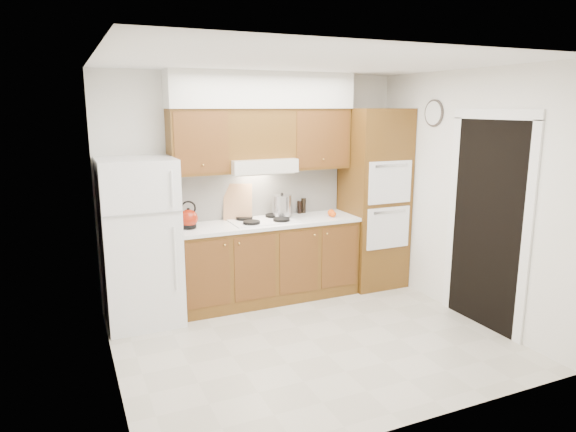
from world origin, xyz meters
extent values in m
plane|color=#BBB4A4|center=(0.00, 0.00, 0.00)|extent=(3.60, 3.60, 0.00)
plane|color=white|center=(0.00, 0.00, 2.60)|extent=(3.60, 3.60, 0.00)
cube|color=white|center=(0.00, 1.50, 1.30)|extent=(3.60, 0.02, 2.60)
cube|color=white|center=(-1.80, 0.00, 1.30)|extent=(0.02, 3.00, 2.60)
cube|color=white|center=(1.80, 0.00, 1.30)|extent=(0.02, 3.00, 2.60)
cube|color=white|center=(-1.41, 1.14, 0.86)|extent=(0.75, 0.72, 1.72)
cube|color=brown|center=(0.02, 1.20, 0.45)|extent=(2.11, 0.60, 0.90)
cube|color=white|center=(0.03, 1.19, 0.92)|extent=(2.13, 0.62, 0.04)
cube|color=white|center=(0.02, 1.49, 1.22)|extent=(2.11, 0.03, 0.56)
cube|color=brown|center=(1.44, 1.18, 1.10)|extent=(0.70, 0.65, 2.20)
cube|color=brown|center=(-0.71, 1.33, 1.85)|extent=(0.63, 0.33, 0.70)
cube|color=brown|center=(0.72, 1.33, 1.85)|extent=(0.73, 0.33, 0.70)
cube|color=silver|center=(-0.02, 1.27, 1.57)|extent=(0.75, 0.45, 0.15)
cube|color=brown|center=(-0.02, 1.33, 1.92)|extent=(0.75, 0.33, 0.55)
cube|color=silver|center=(0.03, 1.32, 2.40)|extent=(2.13, 0.36, 0.40)
cube|color=white|center=(-0.02, 1.21, 0.95)|extent=(0.74, 0.50, 0.01)
cube|color=black|center=(1.79, -0.35, 1.05)|extent=(0.02, 0.90, 2.10)
cylinder|color=#3F3833|center=(1.79, 0.55, 2.15)|extent=(0.02, 0.30, 0.30)
sphere|color=maroon|center=(-0.88, 1.19, 1.05)|extent=(0.26, 0.26, 0.20)
cube|color=tan|center=(-0.26, 1.40, 1.14)|extent=(0.34, 0.24, 0.43)
cylinder|color=#ABABAF|center=(0.24, 1.28, 1.09)|extent=(0.27, 0.27, 0.23)
cylinder|color=black|center=(0.33, 1.43, 1.05)|extent=(0.08, 0.08, 0.22)
cylinder|color=black|center=(0.61, 1.45, 1.03)|extent=(0.07, 0.07, 0.18)
cylinder|color=black|center=(0.54, 1.44, 1.02)|extent=(0.06, 0.06, 0.15)
sphere|color=#FF570D|center=(0.81, 1.07, 0.98)|extent=(0.09, 0.09, 0.07)
sphere|color=#FB4D0D|center=(0.82, 1.12, 0.98)|extent=(0.11, 0.11, 0.09)
camera|label=1|loc=(-2.08, -4.13, 2.22)|focal=32.00mm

